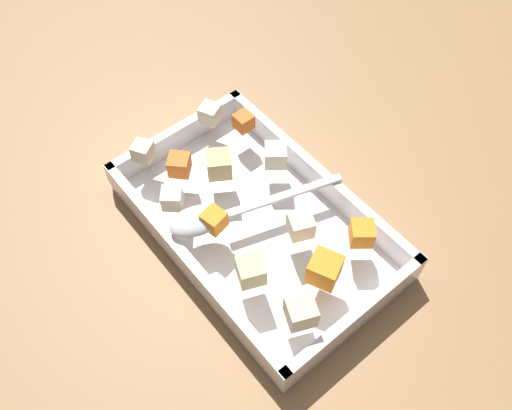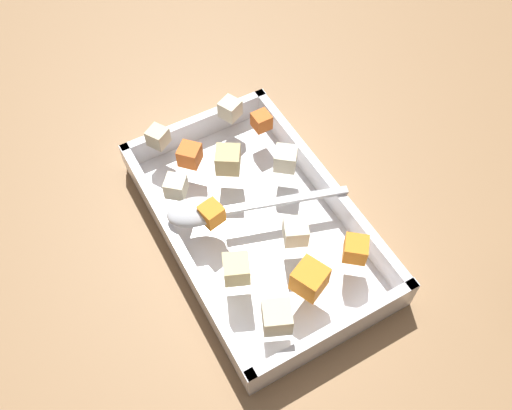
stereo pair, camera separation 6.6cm
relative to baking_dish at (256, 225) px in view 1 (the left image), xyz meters
The scene contains 16 objects.
ground_plane 0.02m from the baking_dish, ahead, with size 4.00×4.00×0.00m, color #936D47.
baking_dish is the anchor object (origin of this frame).
carrot_chunk_heap_side 0.14m from the baking_dish, 148.31° to the right, with size 0.03×0.03×0.03m, color orange.
carrot_chunk_far_right 0.15m from the baking_dish, 32.35° to the right, with size 0.02×0.02×0.02m, color orange.
carrot_chunk_far_left 0.07m from the baking_dish, 78.13° to the left, with size 0.03×0.03×0.03m, color orange.
carrot_chunk_corner_se 0.13m from the baking_dish, behind, with size 0.03×0.03×0.03m, color orange.
carrot_chunk_front_center 0.13m from the baking_dish, 19.11° to the left, with size 0.03×0.03×0.03m, color orange.
potato_chunk_corner_nw 0.11m from the baking_dish, 137.05° to the left, with size 0.03×0.03×0.03m, color #E0CC89.
potato_chunk_back_center 0.16m from the baking_dish, 159.28° to the left, with size 0.03×0.03×0.03m, color beige.
potato_chunk_heap_top 0.09m from the baking_dish, ahead, with size 0.03×0.03×0.03m, color tan.
potato_chunk_near_left 0.09m from the baking_dish, 57.94° to the right, with size 0.03×0.03×0.03m, color beige.
potato_chunk_corner_sw 0.18m from the baking_dish, 21.05° to the left, with size 0.02×0.02×0.02m, color beige.
potato_chunk_under_handle 0.17m from the baking_dish, 16.56° to the right, with size 0.03×0.03×0.03m, color beige.
potato_chunk_mid_right 0.11m from the baking_dish, 46.00° to the left, with size 0.03×0.03×0.03m, color beige.
potato_chunk_near_right 0.08m from the baking_dish, 160.24° to the right, with size 0.03×0.03×0.03m, color beige.
serving_spoon 0.08m from the baking_dish, 67.77° to the left, with size 0.09×0.22×0.02m.
Camera 1 is at (-0.30, 0.24, 0.61)m, focal length 38.28 mm.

